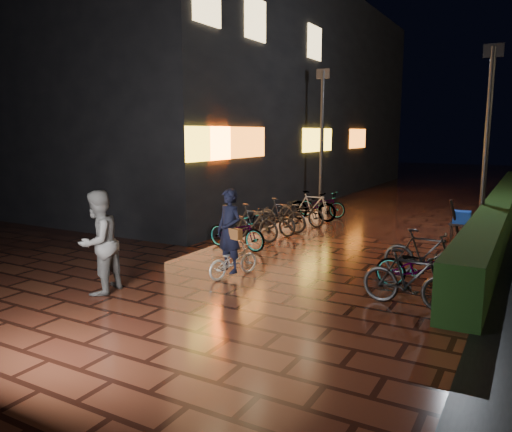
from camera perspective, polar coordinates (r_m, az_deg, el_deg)
The scene contains 11 objects.
ground at distance 10.76m, azimuth 5.53°, elevation -6.10°, with size 80.00×80.00×0.00m, color #381911.
hedge at distance 17.68m, azimuth 26.29°, elevation 0.77°, with size 0.70×20.00×1.00m, color black.
bystander_person at distance 9.39m, azimuth -17.57°, elevation -2.90°, with size 0.92×0.71×1.88m, color #505053.
storefront_block at distance 25.10m, azimuth -3.78°, elevation 13.19°, with size 12.09×22.00×9.00m.
lamp_post_hedge at distance 14.51m, azimuth 24.90°, elevation 8.36°, with size 0.49×0.14×5.12m.
lamp_post_sf at distance 18.48m, azimuth 7.55°, elevation 9.23°, with size 0.49×0.15×5.12m.
cyclist at distance 10.02m, azimuth -2.86°, elevation -3.29°, with size 0.78×1.33×1.80m.
traffic_barrier at distance 13.19m, azimuth 23.71°, elevation -2.40°, with size 0.77×1.72×0.70m.
cart_assembly at distance 14.57m, azimuth 22.42°, elevation -0.30°, with size 0.62×0.64×1.14m.
parked_bikes_storefront at distance 14.89m, azimuth 3.43°, elevation 0.13°, with size 1.95×6.22×0.98m.
parked_bikes_hedge at distance 9.62m, azimuth 18.15°, elevation -5.51°, with size 1.81×2.48×0.98m.
Camera 1 is at (4.16, -9.50, 2.89)m, focal length 35.00 mm.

